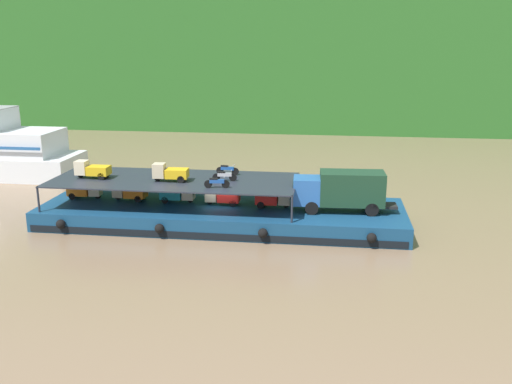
{
  "coord_description": "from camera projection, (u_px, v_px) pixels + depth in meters",
  "views": [
    {
      "loc": [
        8.39,
        -41.9,
        14.04
      ],
      "look_at": [
        2.73,
        0.0,
        2.7
      ],
      "focal_mm": 39.45,
      "sensor_mm": 36.0,
      "label": 1
    }
  ],
  "objects": [
    {
      "name": "mini_truck_lower_aft",
      "position": [
        129.0,
        192.0,
        45.74
      ],
      "size": [
        2.79,
        1.3,
        1.38
      ],
      "color": "orange",
      "rests_on": "cargo_barge"
    },
    {
      "name": "cargo_rack",
      "position": [
        174.0,
        180.0,
        44.42
      ],
      "size": [
        19.36,
        7.37,
        2.0
      ],
      "color": "#232833",
      "rests_on": "cargo_barge"
    },
    {
      "name": "ground_plane",
      "position": [
        222.0,
        223.0,
        44.82
      ],
      "size": [
        400.0,
        400.0,
        0.0
      ],
      "primitive_type": "plane",
      "color": "#7F664C"
    },
    {
      "name": "mini_truck_upper_mid",
      "position": [
        170.0,
        172.0,
        43.69
      ],
      "size": [
        2.79,
        1.29,
        1.38
      ],
      "color": "gold",
      "rests_on": "cargo_rack"
    },
    {
      "name": "motorcycle_upper_centre",
      "position": [
        224.0,
        176.0,
        43.77
      ],
      "size": [
        1.9,
        0.55,
        0.87
      ],
      "color": "black",
      "rests_on": "cargo_rack"
    },
    {
      "name": "mini_truck_lower_stern",
      "position": [
        86.0,
        190.0,
        46.33
      ],
      "size": [
        2.79,
        1.29,
        1.38
      ],
      "color": "orange",
      "rests_on": "cargo_barge"
    },
    {
      "name": "motorcycle_upper_stbd",
      "position": [
        227.0,
        169.0,
        45.92
      ],
      "size": [
        1.9,
        0.55,
        0.87
      ],
      "color": "black",
      "rests_on": "cargo_rack"
    },
    {
      "name": "mini_truck_upper_stern",
      "position": [
        92.0,
        169.0,
        44.7
      ],
      "size": [
        2.75,
        1.22,
        1.38
      ],
      "color": "gold",
      "rests_on": "cargo_rack"
    },
    {
      "name": "cargo_barge",
      "position": [
        222.0,
        215.0,
        44.6
      ],
      "size": [
        28.56,
        8.73,
        1.5
      ],
      "color": "navy",
      "rests_on": "ground"
    },
    {
      "name": "mini_truck_lower_fore",
      "position": [
        222.0,
        196.0,
        44.55
      ],
      "size": [
        2.75,
        1.22,
        1.38
      ],
      "color": "red",
      "rests_on": "cargo_barge"
    },
    {
      "name": "covered_lorry",
      "position": [
        341.0,
        190.0,
        42.46
      ],
      "size": [
        7.93,
        2.59,
        3.1
      ],
      "color": "#285BA3",
      "rests_on": "cargo_barge"
    },
    {
      "name": "motorcycle_upper_port",
      "position": [
        217.0,
        182.0,
        41.68
      ],
      "size": [
        1.9,
        0.55,
        0.87
      ],
      "color": "black",
      "rests_on": "cargo_rack"
    },
    {
      "name": "mini_truck_lower_mid",
      "position": [
        178.0,
        194.0,
        45.22
      ],
      "size": [
        2.75,
        1.22,
        1.38
      ],
      "color": "teal",
      "rests_on": "cargo_barge"
    },
    {
      "name": "mini_truck_lower_bow",
      "position": [
        274.0,
        199.0,
        43.83
      ],
      "size": [
        2.74,
        1.21,
        1.38
      ],
      "color": "red",
      "rests_on": "cargo_barge"
    }
  ]
}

